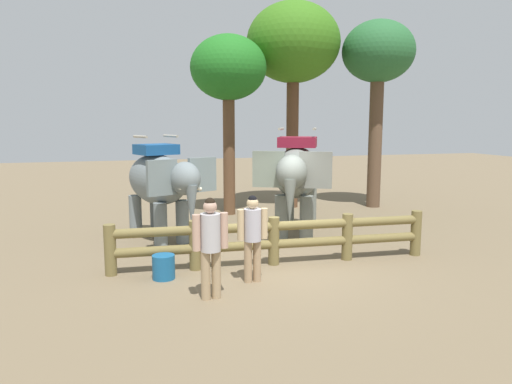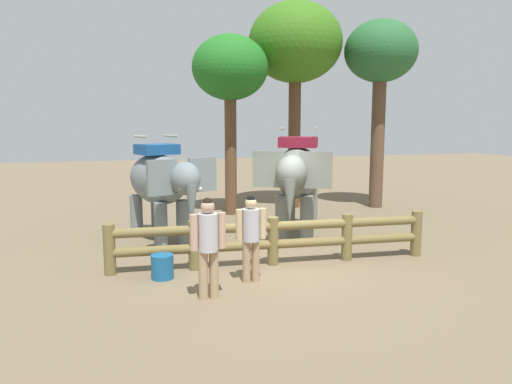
{
  "view_description": "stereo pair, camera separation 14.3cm",
  "coord_description": "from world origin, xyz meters",
  "px_view_note": "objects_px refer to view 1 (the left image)",
  "views": [
    {
      "loc": [
        -3.18,
        -9.58,
        3.11
      ],
      "look_at": [
        0.0,
        1.58,
        1.4
      ],
      "focal_mm": 34.01,
      "sensor_mm": 36.0,
      "label": 1
    },
    {
      "loc": [
        -3.04,
        -9.62,
        3.11
      ],
      "look_at": [
        0.0,
        1.58,
        1.4
      ],
      "focal_mm": 34.01,
      "sensor_mm": 36.0,
      "label": 2
    }
  ],
  "objects_px": {
    "elephant_center": "(296,176)",
    "tree_back_center": "(378,58)",
    "tree_far_left": "(228,72)",
    "tree_far_right": "(293,45)",
    "tourist_woman_in_black": "(253,232)",
    "elephant_near_left": "(161,182)",
    "tourist_man_in_blue": "(211,241)",
    "log_fence": "(274,237)",
    "feed_bucket": "(164,267)"
  },
  "relations": [
    {
      "from": "tree_back_center",
      "to": "feed_bucket",
      "type": "bearing_deg",
      "value": -142.65
    },
    {
      "from": "log_fence",
      "to": "tree_far_right",
      "type": "relative_size",
      "value": 0.98
    },
    {
      "from": "tourist_woman_in_black",
      "to": "tree_far_left",
      "type": "xyz_separation_m",
      "value": [
        1.1,
        6.88,
        3.7
      ]
    },
    {
      "from": "elephant_near_left",
      "to": "tree_far_right",
      "type": "relative_size",
      "value": 0.45
    },
    {
      "from": "tourist_woman_in_black",
      "to": "feed_bucket",
      "type": "xyz_separation_m",
      "value": [
        -1.65,
        0.65,
        -0.74
      ]
    },
    {
      "from": "feed_bucket",
      "to": "tourist_man_in_blue",
      "type": "bearing_deg",
      "value": -62.1
    },
    {
      "from": "tourist_woman_in_black",
      "to": "tree_far_left",
      "type": "relative_size",
      "value": 0.29
    },
    {
      "from": "elephant_near_left",
      "to": "tree_far_left",
      "type": "distance_m",
      "value": 5.07
    },
    {
      "from": "elephant_center",
      "to": "tourist_woman_in_black",
      "type": "xyz_separation_m",
      "value": [
        -2.18,
        -3.44,
        -0.66
      ]
    },
    {
      "from": "elephant_center",
      "to": "elephant_near_left",
      "type": "bearing_deg",
      "value": 174.49
    },
    {
      "from": "log_fence",
      "to": "tree_far_right",
      "type": "bearing_deg",
      "value": 66.87
    },
    {
      "from": "tourist_man_in_blue",
      "to": "elephant_center",
      "type": "bearing_deg",
      "value": 52.78
    },
    {
      "from": "tourist_man_in_blue",
      "to": "tree_far_right",
      "type": "bearing_deg",
      "value": 61.37
    },
    {
      "from": "elephant_near_left",
      "to": "tourist_woman_in_black",
      "type": "distance_m",
      "value": 4.07
    },
    {
      "from": "tourist_woman_in_black",
      "to": "feed_bucket",
      "type": "height_order",
      "value": "tourist_woman_in_black"
    },
    {
      "from": "tree_far_right",
      "to": "tree_far_left",
      "type": "bearing_deg",
      "value": -163.39
    },
    {
      "from": "tree_back_center",
      "to": "elephant_center",
      "type": "bearing_deg",
      "value": -141.5
    },
    {
      "from": "tourist_woman_in_black",
      "to": "feed_bucket",
      "type": "relative_size",
      "value": 3.53
    },
    {
      "from": "tree_far_left",
      "to": "elephant_near_left",
      "type": "bearing_deg",
      "value": -128.93
    },
    {
      "from": "elephant_near_left",
      "to": "elephant_center",
      "type": "relative_size",
      "value": 0.95
    },
    {
      "from": "elephant_near_left",
      "to": "tree_far_right",
      "type": "height_order",
      "value": "tree_far_right"
    },
    {
      "from": "tourist_man_in_blue",
      "to": "tree_far_right",
      "type": "height_order",
      "value": "tree_far_right"
    },
    {
      "from": "tree_far_left",
      "to": "feed_bucket",
      "type": "height_order",
      "value": "tree_far_left"
    },
    {
      "from": "tourist_woman_in_black",
      "to": "tourist_man_in_blue",
      "type": "distance_m",
      "value": 1.17
    },
    {
      "from": "tree_far_left",
      "to": "tree_back_center",
      "type": "bearing_deg",
      "value": -0.43
    },
    {
      "from": "tourist_man_in_blue",
      "to": "tree_far_right",
      "type": "relative_size",
      "value": 0.25
    },
    {
      "from": "elephant_near_left",
      "to": "tree_back_center",
      "type": "distance_m",
      "value": 9.24
    },
    {
      "from": "elephant_near_left",
      "to": "tree_far_left",
      "type": "bearing_deg",
      "value": 51.07
    },
    {
      "from": "elephant_center",
      "to": "tree_far_left",
      "type": "height_order",
      "value": "tree_far_left"
    },
    {
      "from": "elephant_near_left",
      "to": "elephant_center",
      "type": "distance_m",
      "value": 3.6
    },
    {
      "from": "elephant_near_left",
      "to": "tourist_woman_in_black",
      "type": "height_order",
      "value": "elephant_near_left"
    },
    {
      "from": "tree_back_center",
      "to": "tree_far_right",
      "type": "bearing_deg",
      "value": 164.78
    },
    {
      "from": "elephant_center",
      "to": "tree_back_center",
      "type": "xyz_separation_m",
      "value": [
        4.28,
        3.41,
        3.64
      ]
    },
    {
      "from": "tree_far_right",
      "to": "feed_bucket",
      "type": "bearing_deg",
      "value": -126.91
    },
    {
      "from": "log_fence",
      "to": "feed_bucket",
      "type": "xyz_separation_m",
      "value": [
        -2.4,
        -0.33,
        -0.36
      ]
    },
    {
      "from": "tree_back_center",
      "to": "tree_far_right",
      "type": "xyz_separation_m",
      "value": [
        -2.88,
        0.78,
        0.42
      ]
    },
    {
      "from": "elephant_near_left",
      "to": "tree_far_right",
      "type": "distance_m",
      "value": 7.55
    },
    {
      "from": "tree_far_right",
      "to": "feed_bucket",
      "type": "distance_m",
      "value": 10.3
    },
    {
      "from": "tree_back_center",
      "to": "tourist_man_in_blue",
      "type": "bearing_deg",
      "value": -134.56
    },
    {
      "from": "tourist_man_in_blue",
      "to": "tree_far_left",
      "type": "xyz_separation_m",
      "value": [
        2.05,
        7.57,
        3.64
      ]
    },
    {
      "from": "tourist_woman_in_black",
      "to": "tree_far_right",
      "type": "bearing_deg",
      "value": 64.8
    },
    {
      "from": "elephant_center",
      "to": "tree_far_right",
      "type": "bearing_deg",
      "value": 71.44
    },
    {
      "from": "elephant_near_left",
      "to": "tree_far_left",
      "type": "xyz_separation_m",
      "value": [
        2.5,
        3.1,
        3.14
      ]
    },
    {
      "from": "tree_far_right",
      "to": "elephant_center",
      "type": "bearing_deg",
      "value": -108.56
    },
    {
      "from": "tourist_man_in_blue",
      "to": "tree_far_left",
      "type": "distance_m",
      "value": 8.64
    },
    {
      "from": "log_fence",
      "to": "tourist_woman_in_black",
      "type": "bearing_deg",
      "value": -127.42
    },
    {
      "from": "tourist_man_in_blue",
      "to": "tree_back_center",
      "type": "distance_m",
      "value": 11.38
    },
    {
      "from": "tree_far_left",
      "to": "tree_far_right",
      "type": "bearing_deg",
      "value": 16.61
    },
    {
      "from": "elephant_near_left",
      "to": "tourist_man_in_blue",
      "type": "bearing_deg",
      "value": -84.15
    },
    {
      "from": "tree_back_center",
      "to": "feed_bucket",
      "type": "xyz_separation_m",
      "value": [
        -8.12,
        -6.2,
        -5.04
      ]
    }
  ]
}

